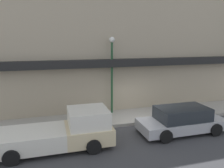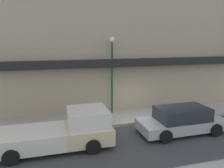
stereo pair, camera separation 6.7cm
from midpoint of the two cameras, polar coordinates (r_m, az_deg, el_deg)
ground_plane at (r=13.39m, az=7.11°, el=-10.56°), size 80.00×80.00×0.00m
sidewalk at (r=14.49m, az=5.09°, el=-8.40°), size 36.00×2.62×0.18m
building at (r=16.28m, az=1.87°, el=12.75°), size 19.80×3.80×10.77m
pickup_truck at (r=10.70m, az=-13.08°, el=-12.10°), size 5.45×2.21×1.78m
parked_car at (r=12.67m, az=17.61°, el=-8.96°), size 4.77×2.08×1.42m
fire_hydrant at (r=14.71m, az=14.31°, el=-6.64°), size 0.18×0.18×0.69m
street_lamp at (r=14.17m, az=-0.16°, el=4.80°), size 0.36×0.36×5.02m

